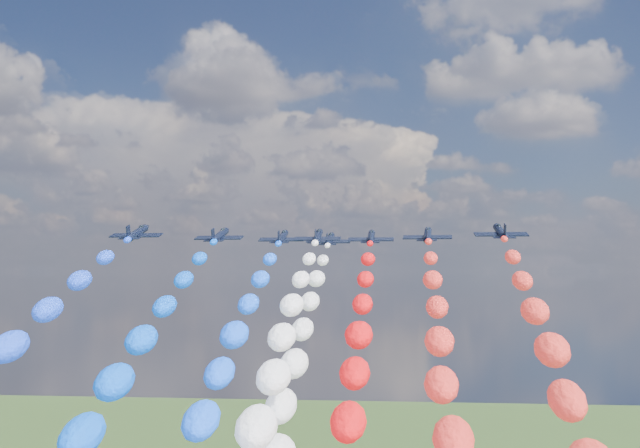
# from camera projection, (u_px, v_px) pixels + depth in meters

# --- Properties ---
(jet_0) EXTENTS (8.82, 11.90, 5.52)m
(jet_0) POSITION_uv_depth(u_px,v_px,m) (137.00, 233.00, 133.83)
(jet_0) COLOR black
(jet_1) EXTENTS (9.23, 12.19, 5.52)m
(jet_1) POSITION_uv_depth(u_px,v_px,m) (220.00, 236.00, 143.27)
(jet_1) COLOR black
(jet_2) EXTENTS (8.58, 11.73, 5.52)m
(jet_2) POSITION_uv_depth(u_px,v_px,m) (282.00, 237.00, 150.95)
(jet_2) COLOR black
(jet_3) EXTENTS (8.60, 11.74, 5.52)m
(jet_3) POSITION_uv_depth(u_px,v_px,m) (318.00, 237.00, 147.36)
(jet_3) COLOR black
(jet_4) EXTENTS (8.81, 11.89, 5.52)m
(jet_4) POSITION_uv_depth(u_px,v_px,m) (330.00, 240.00, 161.12)
(jet_4) COLOR black
(jet_5) EXTENTS (8.55, 11.70, 5.52)m
(jet_5) POSITION_uv_depth(u_px,v_px,m) (371.00, 237.00, 150.57)
(jet_5) COLOR black
(jet_6) EXTENTS (9.25, 12.20, 5.52)m
(jet_6) POSITION_uv_depth(u_px,v_px,m) (427.00, 235.00, 141.07)
(jet_6) COLOR black
(jet_7) EXTENTS (9.03, 12.05, 5.52)m
(jet_7) POSITION_uv_depth(u_px,v_px,m) (501.00, 232.00, 130.15)
(jet_7) COLOR black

